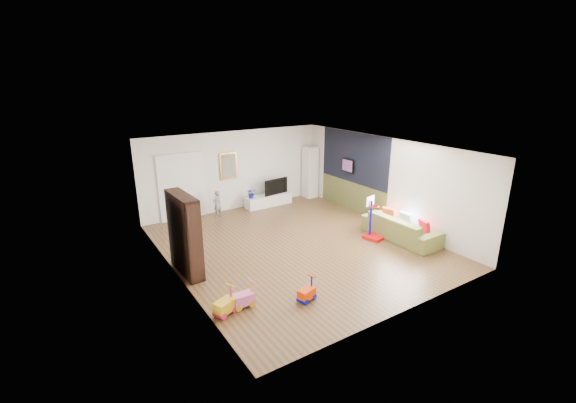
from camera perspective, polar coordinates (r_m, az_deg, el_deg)
floor at (r=10.61m, az=1.17°, el=-6.48°), size 6.50×7.50×0.00m
ceiling at (r=9.81m, az=1.27°, el=8.04°), size 6.50×7.50×0.00m
wall_back at (r=13.30m, az=-7.85°, el=4.55°), size 6.50×0.00×2.70m
wall_front at (r=7.52m, az=17.47°, el=-6.72°), size 6.50×0.00×2.70m
wall_left at (r=8.84m, az=-16.58°, el=-2.93°), size 0.00×7.50×2.70m
wall_right at (r=12.18m, az=14.04°, el=2.95°), size 0.00×7.50×2.70m
navy_accent at (r=13.03m, az=9.70°, el=6.44°), size 0.01×3.20×1.70m
olive_wainscot at (r=13.36m, az=9.40°, el=0.75°), size 0.01×3.20×1.00m
doorway at (r=12.68m, az=-15.50°, el=2.01°), size 1.45×0.06×2.10m
painting_back at (r=13.12m, az=-8.80°, el=5.22°), size 0.62×0.06×0.92m
artwork_right at (r=13.19m, az=8.84°, el=5.29°), size 0.04×0.56×0.46m
media_console at (r=13.76m, az=-2.89°, el=0.20°), size 1.75×0.48×0.41m
tall_cabinet at (r=14.61m, az=3.30°, el=4.38°), size 0.47×0.47×1.95m
bookshelf at (r=9.15m, az=-15.07°, el=-4.74°), size 0.40×1.32×1.91m
sofa at (r=11.35m, az=16.34°, el=-3.74°), size 0.91×2.30×0.67m
basketball_hoop at (r=11.05m, az=12.77°, el=-2.47°), size 0.53×0.60×1.24m
ride_on_yellow at (r=7.72m, az=-9.38°, el=-14.42°), size 0.49×0.40×0.56m
ride_on_orange at (r=8.06m, az=2.78°, el=-12.92°), size 0.42×0.33×0.50m
ride_on_pink at (r=7.90m, az=-6.68°, el=-13.54°), size 0.42×0.26×0.55m
child at (r=12.73m, az=-10.44°, el=-0.38°), size 0.39×0.33×0.91m
tv at (r=13.75m, az=-2.03°, el=2.31°), size 1.00×0.27×0.57m
vase_plant at (r=13.31m, az=-5.45°, el=1.25°), size 0.34×0.30×0.36m
pillow_left at (r=11.08m, az=19.56°, el=-3.53°), size 0.21×0.39×0.38m
pillow_center at (r=11.49m, az=17.13°, el=-2.53°), size 0.14×0.42×0.42m
pillow_right at (r=11.82m, az=14.70°, el=-1.74°), size 0.21×0.38×0.37m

